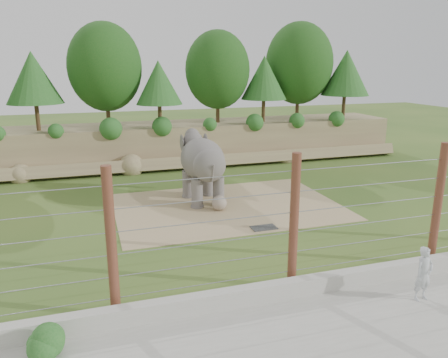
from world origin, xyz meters
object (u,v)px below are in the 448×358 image
object	(u,v)px
barrier_fence	(294,222)
stone_ball	(219,203)
zookeeper	(424,274)
elephant	(202,169)

from	to	relation	value
barrier_fence	stone_ball	bearing A→B (deg)	90.19
barrier_fence	zookeeper	world-z (taller)	barrier_fence
elephant	barrier_fence	size ratio (longest dim) A/B	0.19
stone_ball	elephant	bearing A→B (deg)	102.81
elephant	stone_ball	bearing A→B (deg)	-78.54
zookeeper	barrier_fence	bearing A→B (deg)	144.57
stone_ball	zookeeper	size ratio (longest dim) A/B	0.43
elephant	barrier_fence	bearing A→B (deg)	-88.90
elephant	stone_ball	size ratio (longest dim) A/B	5.80
zookeeper	stone_ball	bearing A→B (deg)	103.43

